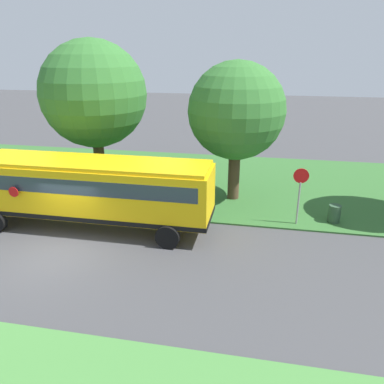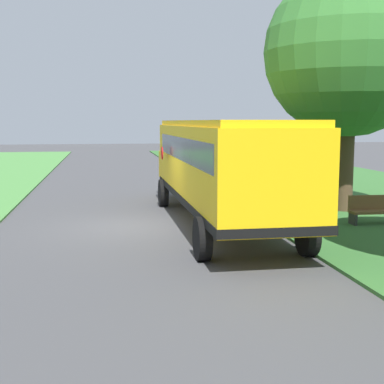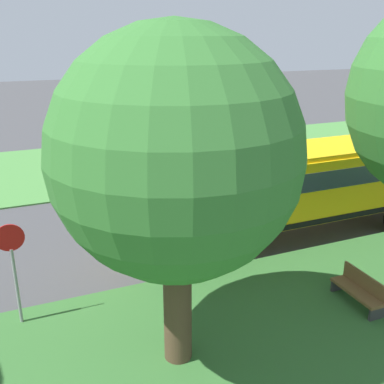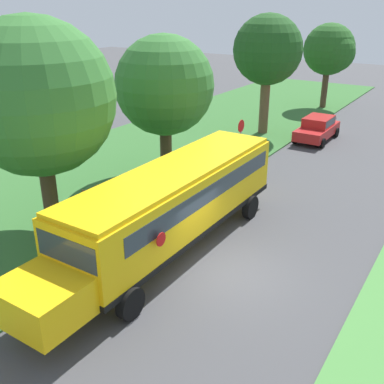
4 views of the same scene
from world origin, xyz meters
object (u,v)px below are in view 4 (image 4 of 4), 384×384
(school_bus, at_px, (172,202))
(trash_bin, at_px, (245,151))
(oak_tree_roadside_mid, at_px, (163,83))
(stop_sign, at_px, (241,138))
(park_bench, at_px, (98,202))
(oak_tree_across_road, at_px, (331,51))
(oak_tree_far_end, at_px, (267,49))
(oak_tree_beside_bus, at_px, (36,94))
(car_red_nearest, at_px, (318,127))

(school_bus, relative_size, trash_bin, 13.80)
(oak_tree_roadside_mid, relative_size, stop_sign, 2.63)
(park_bench, bearing_deg, school_bus, -10.94)
(oak_tree_across_road, height_order, trash_bin, oak_tree_across_road)
(oak_tree_far_end, bearing_deg, stop_sign, -74.92)
(trash_bin, bearing_deg, oak_tree_beside_bus, -100.63)
(oak_tree_beside_bus, height_order, stop_sign, oak_tree_beside_bus)
(car_red_nearest, bearing_deg, oak_tree_beside_bus, -104.27)
(car_red_nearest, height_order, oak_tree_across_road, oak_tree_across_road)
(school_bus, bearing_deg, oak_tree_far_end, 103.40)
(school_bus, distance_m, trash_bin, 11.38)
(oak_tree_far_end, height_order, stop_sign, oak_tree_far_end)
(oak_tree_across_road, bearing_deg, trash_bin, -89.20)
(stop_sign, height_order, park_bench, stop_sign)
(oak_tree_beside_bus, xyz_separation_m, oak_tree_across_road, (2.11, 28.19, -0.69))
(oak_tree_beside_bus, bearing_deg, school_bus, 16.35)
(car_red_nearest, height_order, trash_bin, car_red_nearest)
(stop_sign, bearing_deg, oak_tree_far_end, 105.08)
(school_bus, xyz_separation_m, car_red_nearest, (-0.19, 16.97, -1.05))
(school_bus, bearing_deg, trash_bin, 102.98)
(oak_tree_far_end, distance_m, park_bench, 16.35)
(school_bus, xyz_separation_m, stop_sign, (-1.99, 9.27, -0.19))
(school_bus, bearing_deg, car_red_nearest, 90.63)
(oak_tree_roadside_mid, distance_m, trash_bin, 6.95)
(stop_sign, distance_m, trash_bin, 2.22)
(park_bench, bearing_deg, trash_bin, 78.35)
(trash_bin, bearing_deg, oak_tree_far_end, 104.25)
(oak_tree_roadside_mid, height_order, oak_tree_across_road, oak_tree_roadside_mid)
(stop_sign, xyz_separation_m, trash_bin, (-0.55, 1.73, -1.29))
(oak_tree_roadside_mid, relative_size, trash_bin, 8.02)
(oak_tree_across_road, bearing_deg, car_red_nearest, -75.31)
(oak_tree_roadside_mid, xyz_separation_m, oak_tree_across_road, (2.05, 20.64, -0.03))
(oak_tree_beside_bus, height_order, trash_bin, oak_tree_beside_bus)
(oak_tree_beside_bus, height_order, park_bench, oak_tree_beside_bus)
(school_bus, relative_size, park_bench, 7.73)
(oak_tree_beside_bus, distance_m, oak_tree_roadside_mid, 7.58)
(oak_tree_far_end, height_order, park_bench, oak_tree_far_end)
(oak_tree_far_end, xyz_separation_m, stop_sign, (1.91, -7.10, -3.95))
(school_bus, bearing_deg, park_bench, 169.06)
(car_red_nearest, bearing_deg, park_bench, -105.40)
(oak_tree_far_end, xyz_separation_m, trash_bin, (1.37, -5.38, -5.23))
(oak_tree_beside_bus, bearing_deg, oak_tree_across_road, 85.72)
(oak_tree_far_end, height_order, trash_bin, oak_tree_far_end)
(car_red_nearest, distance_m, oak_tree_beside_bus, 19.54)
(school_bus, height_order, trash_bin, school_bus)
(oak_tree_beside_bus, bearing_deg, oak_tree_roadside_mid, 89.49)
(school_bus, height_order, oak_tree_far_end, oak_tree_far_end)
(oak_tree_roadside_mid, distance_m, oak_tree_far_end, 10.33)
(oak_tree_roadside_mid, bearing_deg, school_bus, -51.89)
(school_bus, bearing_deg, oak_tree_across_road, 95.88)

